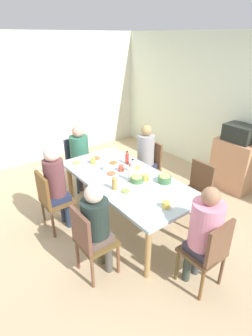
{
  "coord_description": "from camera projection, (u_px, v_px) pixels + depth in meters",
  "views": [
    {
      "loc": [
        2.56,
        -1.95,
        2.51
      ],
      "look_at": [
        0.0,
        0.0,
        0.91
      ],
      "focal_mm": 28.65,
      "sensor_mm": 36.0,
      "label": 1
    }
  ],
  "objects": [
    {
      "name": "bowl_1",
      "position": [
        165.0,
        178.0,
        3.53
      ],
      "size": [
        0.18,
        0.18,
        0.11
      ],
      "color": "#457745",
      "rests_on": "dining_table"
    },
    {
      "name": "chair_4",
      "position": [
        90.0,
        239.0,
        2.93
      ],
      "size": [
        0.4,
        0.4,
        0.9
      ],
      "color": "brown",
      "rests_on": "ground_plane"
    },
    {
      "name": "side_cabinet",
      "position": [
        234.0,
        165.0,
        4.75
      ],
      "size": [
        0.7,
        0.44,
        0.9
      ],
      "primitive_type": "cube",
      "color": "tan",
      "rests_on": "ground_plane"
    },
    {
      "name": "bowl_0",
      "position": [
        137.0,
        179.0,
        3.55
      ],
      "size": [
        0.18,
        0.18,
        0.09
      ],
      "color": "#4E7A43",
      "rests_on": "dining_table"
    },
    {
      "name": "cup_3",
      "position": [
        93.0,
        161.0,
        4.04
      ],
      "size": [
        0.11,
        0.07,
        0.1
      ],
      "color": "#E4C153",
      "rests_on": "dining_table"
    },
    {
      "name": "cup_1",
      "position": [
        145.0,
        178.0,
        3.58
      ],
      "size": [
        0.12,
        0.08,
        0.08
      ],
      "color": "#E3BD52",
      "rests_on": "dining_table"
    },
    {
      "name": "plate_5",
      "position": [
        111.0,
        174.0,
        3.73
      ],
      "size": [
        0.23,
        0.23,
        0.04
      ],
      "color": "silver",
      "rests_on": "dining_table"
    },
    {
      "name": "chair_3",
      "position": [
        52.0,
        198.0,
        3.66
      ],
      "size": [
        0.4,
        0.4,
        0.9
      ],
      "color": "brown",
      "rests_on": "ground_plane"
    },
    {
      "name": "wall_left",
      "position": [
        38.0,
        100.0,
        5.57
      ],
      "size": [
        0.12,
        5.04,
        2.6
      ],
      "primitive_type": "cube",
      "color": "silver",
      "rests_on": "ground_plane"
    },
    {
      "name": "bottle_3",
      "position": [
        130.0,
        173.0,
        3.56
      ],
      "size": [
        0.06,
        0.06,
        0.22
      ],
      "color": "silver",
      "rests_on": "dining_table"
    },
    {
      "name": "chair_5",
      "position": [
        196.0,
        189.0,
        3.89
      ],
      "size": [
        0.4,
        0.4,
        0.9
      ],
      "color": "brown",
      "rests_on": "ground_plane"
    },
    {
      "name": "cup_2",
      "position": [
        133.0,
        163.0,
        3.98
      ],
      "size": [
        0.12,
        0.08,
        0.1
      ],
      "color": "white",
      "rests_on": "dining_table"
    },
    {
      "name": "chair_1",
      "position": [
        149.0,
        164.0,
        4.62
      ],
      "size": [
        0.4,
        0.4,
        0.9
      ],
      "color": "brown",
      "rests_on": "ground_plane"
    },
    {
      "name": "bottle_2",
      "position": [
        127.0,
        158.0,
        4.03
      ],
      "size": [
        0.06,
        0.06,
        0.2
      ],
      "color": "red",
      "rests_on": "dining_table"
    },
    {
      "name": "dining_table",
      "position": [
        126.0,
        183.0,
        3.7
      ],
      "size": [
        2.07,
        1.01,
        0.76
      ],
      "color": "silver",
      "rests_on": "ground_plane"
    },
    {
      "name": "plate_2",
      "position": [
        137.0,
        168.0,
        3.9
      ],
      "size": [
        0.23,
        0.23,
        0.04
      ],
      "color": "white",
      "rests_on": "dining_table"
    },
    {
      "name": "person_2",
      "position": [
        205.0,
        229.0,
        2.73
      ],
      "size": [
        0.33,
        0.33,
        1.23
      ],
      "color": "#384338",
      "rests_on": "ground_plane"
    },
    {
      "name": "person_1",
      "position": [
        145.0,
        154.0,
        4.48
      ],
      "size": [
        0.3,
        0.3,
        1.22
      ],
      "color": "#29294F",
      "rests_on": "ground_plane"
    },
    {
      "name": "microwave",
      "position": [
        240.0,
        133.0,
        4.48
      ],
      "size": [
        0.48,
        0.36,
        0.28
      ],
      "primitive_type": "cube",
      "color": "#232823",
      "rests_on": "side_cabinet"
    },
    {
      "name": "chair_2",
      "position": [
        209.0,
        251.0,
        2.77
      ],
      "size": [
        0.4,
        0.4,
        0.9
      ],
      "color": "brown",
      "rests_on": "ground_plane"
    },
    {
      "name": "plate_1",
      "position": [
        96.0,
        159.0,
        4.19
      ],
      "size": [
        0.26,
        0.26,
        0.04
      ],
      "color": "white",
      "rests_on": "dining_table"
    },
    {
      "name": "ground_plane",
      "position": [
        126.0,
        222.0,
        4.0
      ],
      "size": [
        7.09,
        7.09,
        0.0
      ],
      "primitive_type": "plane",
      "color": "tan"
    },
    {
      "name": "cup_5",
      "position": [
        121.0,
        168.0,
        3.82
      ],
      "size": [
        0.11,
        0.08,
        0.09
      ],
      "color": "#CE533F",
      "rests_on": "dining_table"
    },
    {
      "name": "person_3",
      "position": [
        56.0,
        181.0,
        3.61
      ],
      "size": [
        0.3,
        0.3,
        1.26
      ],
      "color": "#2C3447",
      "rests_on": "ground_plane"
    },
    {
      "name": "plate_0",
      "position": [
        77.0,
        163.0,
        4.06
      ],
      "size": [
        0.24,
        0.24,
        0.04
      ],
      "color": "white",
      "rests_on": "dining_table"
    },
    {
      "name": "cup_0",
      "position": [
        105.0,
        168.0,
        3.86
      ],
      "size": [
        0.11,
        0.07,
        0.07
      ],
      "color": "white",
      "rests_on": "dining_table"
    },
    {
      "name": "chair_0",
      "position": [
        78.0,
        160.0,
        4.78
      ],
      "size": [
        0.4,
        0.4,
        0.9
      ],
      "color": "#2D3C54",
      "rests_on": "ground_plane"
    },
    {
      "name": "person_0",
      "position": [
        80.0,
        152.0,
        4.63
      ],
      "size": [
        0.32,
        0.32,
        1.16
      ],
      "color": "#473643",
      "rests_on": "ground_plane"
    },
    {
      "name": "plate_4",
      "position": [
        126.0,
        192.0,
        3.31
      ],
      "size": [
        0.21,
        0.21,
        0.04
      ],
      "color": "silver",
      "rests_on": "dining_table"
    },
    {
      "name": "person_4",
      "position": [
        96.0,
        222.0,
        2.89
      ],
      "size": [
        0.3,
        0.3,
        1.16
      ],
      "color": "brown",
      "rests_on": "ground_plane"
    },
    {
      "name": "cup_4",
      "position": [
        166.0,
        205.0,
        3.01
      ],
      "size": [
        0.12,
        0.09,
        0.08
      ],
      "color": "#E0C04A",
      "rests_on": "dining_table"
    },
    {
      "name": "plate_3",
      "position": [
        114.0,
        163.0,
        4.05
      ],
      "size": [
        0.22,
        0.22,
        0.04
      ],
      "color": "white",
      "rests_on": "dining_table"
    },
    {
      "name": "wall_back",
      "position": [
        236.0,
        111.0,
        4.76
      ],
      "size": [
        6.15,
        0.12,
        2.6
      ],
      "primitive_type": "cube",
      "color": "silver",
      "rests_on": "ground_plane"
    },
    {
      "name": "bottle_1",
      "position": [
        114.0,
        183.0,
        3.35
      ],
      "size": [
        0.07,
        0.07,
        0.2
      ],
      "color": "tan",
      "rests_on": "dining_table"
    },
    {
      "name": "bottle_0",
      "position": [
        133.0,
        166.0,
        3.79
      ],
      "size": [
        0.07,
        0.07,
        0.2
      ],
      "color": "silver",
      "rests_on": "dining_table"
    }
  ]
}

